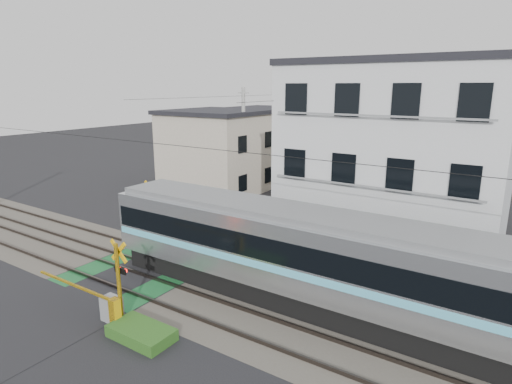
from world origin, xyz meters
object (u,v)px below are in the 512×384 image
Objects in this scene: crossing_signal_far at (159,223)px; apartment_block at (398,156)px; pedestrian at (386,157)px; crossing_signal_near at (112,304)px.

crossing_signal_far is 0.46× the size of apartment_block.
apartment_block reaches higher than crossing_signal_far.
apartment_block is (11.09, 5.84, 3.94)m from crossing_signal_far.
crossing_signal_far is at bearing 101.74° from pedestrian.
crossing_signal_near is 8.95m from crossing_signal_far.
apartment_block is at bearing 65.78° from crossing_signal_near.
crossing_signal_near is at bearing 111.45° from pedestrian.
crossing_signal_far reaches higher than pedestrian.
apartment_block is (5.91, 13.15, 3.94)m from crossing_signal_near.
crossing_signal_far is 2.99× the size of pedestrian.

